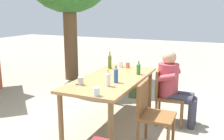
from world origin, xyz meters
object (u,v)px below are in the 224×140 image
Objects in this scene: bottle_green at (138,68)px; table_knife at (74,84)px; cup_steel at (81,81)px; bottle_olive at (110,61)px; chair_near_right at (165,93)px; cup_glass at (96,92)px; dining_table at (112,83)px; bottle_blue at (116,75)px; bottle_clear at (108,79)px; backpack_by_far_side at (135,87)px; cup_white at (121,64)px; chair_near_left at (151,111)px; cup_terracotta at (128,65)px; person_in_white_shirt at (173,84)px.

bottle_green reaches higher than table_knife.
bottle_olive is at bearing 3.24° from cup_steel.
cup_glass is at bearing 156.41° from chair_near_right.
cup_steel is (-0.54, 0.23, 0.14)m from dining_table.
bottle_clear is at bearing 172.98° from bottle_blue.
dining_table is 7.85× the size of table_knife.
table_knife is 0.58× the size of backpack_by_far_side.
cup_steel is 1.05× the size of cup_glass.
cup_white is at bearing 18.52° from bottle_blue.
chair_near_left reaches higher than table_knife.
bottle_clear is at bearing -165.75° from cup_white.
cup_steel reaches higher than chair_near_left.
bottle_clear is at bearing -162.67° from dining_table.
table_knife is (-0.33, 0.49, -0.11)m from bottle_blue.
bottle_blue is 0.61m from bottle_green.
cup_steel is at bearing 176.61° from backpack_by_far_side.
table_knife is at bearing 104.62° from bottle_clear.
cup_steel is at bearing -73.70° from table_knife.
bottle_clear reaches higher than table_knife.
chair_near_left is 8.19× the size of cup_white.
bottle_blue reaches higher than table_knife.
chair_near_right and chair_near_left have the same top height.
cup_steel is 1.31m from cup_terracotta.
table_knife reaches higher than dining_table.
person_in_white_shirt is at bearing -39.44° from bottle_clear.
bottle_green is 2.05× the size of cup_steel.
cup_steel is 0.11m from table_knife.
chair_near_left and cup_glass have the same top height.
cup_white is at bearing 49.89° from bottle_green.
cup_steel is 1.13× the size of cup_terracotta.
bottle_green is 0.95× the size of table_knife.
bottle_clear is (-1.02, -0.44, -0.03)m from bottle_olive.
table_knife is at bearing 178.74° from bottle_olive.
bottle_green is (0.36, -0.31, 0.19)m from dining_table.
chair_near_left is 0.79m from cup_glass.
chair_near_right and cup_white have the same top height.
bottle_blue reaches higher than chair_near_left.
cup_steel is (-0.90, 0.54, -0.04)m from bottle_green.
bottle_clear is at bearing -75.38° from table_knife.
bottle_clear is 0.39m from cup_steel.
cup_white is (1.20, 0.31, -0.05)m from bottle_clear.
cup_steel is at bearing 96.69° from chair_near_left.
bottle_olive is at bearing 18.38° from cup_glass.
bottle_clear reaches higher than cup_white.
cup_white is (1.18, 0.91, 0.33)m from chair_near_left.
bottle_green is 2.16× the size of cup_white.
chair_near_right is 0.84m from chair_near_left.
bottle_blue is at bearing 1.55° from cup_glass.
bottle_clear is at bearing -75.78° from cup_steel.
cup_terracotta is (1.30, -0.21, -0.01)m from cup_steel.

